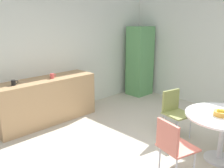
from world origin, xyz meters
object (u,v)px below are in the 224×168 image
object	(u,v)px
chair_coral	(172,143)
chair_olive	(174,108)
locker_cabinet	(140,61)
mug_green	(52,76)
round_table	(223,124)
mug_white	(14,83)
fruit_bowl	(221,113)

from	to	relation	value
chair_coral	chair_olive	bearing A→B (deg)	30.87
locker_cabinet	mug_green	xyz separation A→B (m)	(-2.70, 0.04, 0.02)
locker_cabinet	chair_coral	world-z (taller)	locker_cabinet
round_table	mug_green	distance (m)	3.20
round_table	chair_olive	size ratio (longest dim) A/B	1.31
chair_olive	mug_white	xyz separation A→B (m)	(-1.94, 2.11, 0.43)
chair_olive	mug_white	world-z (taller)	mug_white
chair_coral	mug_white	distance (m)	2.94
mug_green	chair_olive	bearing A→B (deg)	-61.02
locker_cabinet	fruit_bowl	distance (m)	3.49
mug_green	round_table	bearing A→B (deg)	-72.60
locker_cabinet	chair_olive	bearing A→B (deg)	-126.85
locker_cabinet	chair_olive	world-z (taller)	locker_cabinet
chair_coral	mug_green	distance (m)	2.81
round_table	chair_coral	size ratio (longest dim) A/B	1.31
mug_white	round_table	bearing A→B (deg)	-60.50
locker_cabinet	round_table	xyz separation A→B (m)	(-1.75, -2.99, -0.34)
round_table	fruit_bowl	world-z (taller)	fruit_bowl
round_table	mug_green	xyz separation A→B (m)	(-0.95, 3.03, 0.36)
chair_coral	mug_white	world-z (taller)	mug_white
chair_olive	mug_green	xyz separation A→B (m)	(-1.16, 2.10, 0.43)
fruit_bowl	mug_green	world-z (taller)	mug_green
mug_white	locker_cabinet	bearing A→B (deg)	-1.02
chair_olive	mug_green	bearing A→B (deg)	118.98
chair_olive	mug_white	bearing A→B (deg)	132.49
round_table	chair_coral	distance (m)	0.96
chair_coral	fruit_bowl	distance (m)	0.93
mug_white	mug_green	size ratio (longest dim) A/B	1.00
round_table	chair_olive	distance (m)	0.96
locker_cabinet	mug_green	size ratio (longest dim) A/B	14.34
chair_olive	fruit_bowl	bearing A→B (deg)	-106.69
chair_olive	chair_coral	size ratio (longest dim) A/B	1.00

